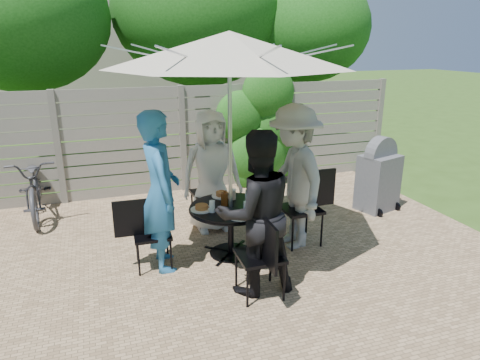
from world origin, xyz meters
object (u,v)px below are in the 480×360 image
object	(u,v)px
patio_table	(231,221)
bicycle	(35,186)
chair_front	(260,272)
glass_right	(248,195)
plate_extra	(253,211)
coffee_cup	(233,195)
person_back	(212,172)
person_left	(160,192)
chair_back	(210,206)
chair_left	(152,247)
glass_front	(246,207)
plate_front	(241,215)
plate_right	(258,201)
syrup_jug	(225,199)
chair_right	(301,222)
person_front	(256,214)
glass_left	(212,206)
plate_back	(222,195)
plate_left	(202,208)
person_right	(294,178)
bbq_grill	(378,177)
umbrella	(229,50)

from	to	relation	value
patio_table	bicycle	xyz separation A→B (m)	(-2.39, 2.19, 0.02)
chair_front	glass_right	distance (m)	1.19
plate_extra	coffee_cup	size ratio (longest dim) A/B	2.00
person_back	person_left	world-z (taller)	person_left
chair_back	chair_left	xyz separation A→B (m)	(-0.96, -0.97, -0.04)
patio_table	glass_front	xyz separation A→B (m)	(0.11, -0.26, 0.27)
person_back	glass_right	distance (m)	0.78
plate_front	bicycle	xyz separation A→B (m)	(-2.39, 2.55, -0.20)
person_back	plate_right	xyz separation A→B (m)	(0.37, -0.83, -0.17)
syrup_jug	coffee_cup	size ratio (longest dim) A/B	1.33
chair_back	chair_right	size ratio (longest dim) A/B	1.01
person_front	glass_left	bearing A→B (deg)	-70.30
patio_table	chair_back	xyz separation A→B (m)	(-0.01, 0.97, -0.15)
plate_front	coffee_cup	distance (m)	0.59
chair_back	glass_right	bearing A→B (deg)	13.97
chair_right	glass_left	xyz separation A→B (m)	(-1.23, -0.11, 0.42)
plate_back	plate_left	xyz separation A→B (m)	(-0.36, -0.36, 0.00)
glass_left	glass_right	world-z (taller)	same
person_right	syrup_jug	distance (m)	0.91
person_left	bicycle	size ratio (longest dim) A/B	1.03
plate_left	plate_front	bearing A→B (deg)	-44.63
chair_left	person_front	world-z (taller)	person_front
chair_back	plate_extra	size ratio (longest dim) A/B	4.15
person_left	person_front	world-z (taller)	person_left
syrup_jug	glass_front	bearing A→B (deg)	-61.59
patio_table	plate_left	world-z (taller)	plate_left
patio_table	plate_extra	bearing A→B (deg)	-58.66
coffee_cup	bbq_grill	xyz separation A→B (m)	(2.53, 0.46, -0.17)
plate_front	glass_left	world-z (taller)	glass_left
plate_front	plate_extra	size ratio (longest dim) A/B	1.08
plate_extra	chair_front	bearing A→B (deg)	-104.81
plate_left	syrup_jug	distance (m)	0.31
person_front	glass_left	world-z (taller)	person_front
chair_back	person_front	world-z (taller)	person_front
umbrella	chair_back	xyz separation A→B (m)	(-0.01, 0.97, -2.16)
plate_front	glass_right	world-z (taller)	glass_right
plate_extra	bbq_grill	size ratio (longest dim) A/B	0.20
chair_left	chair_front	world-z (taller)	chair_front
plate_extra	syrup_jug	xyz separation A→B (m)	(-0.24, 0.35, 0.06)
person_left	plate_back	bearing A→B (deg)	-66.55
patio_table	plate_right	size ratio (longest dim) A/B	3.83
chair_right	plate_front	distance (m)	1.10
chair_right	plate_left	bearing A→B (deg)	0.23
plate_back	patio_table	bearing A→B (deg)	-89.63
person_back	person_right	bearing A→B (deg)	-45.00
umbrella	plate_back	world-z (taller)	umbrella
patio_table	coffee_cup	size ratio (longest dim) A/B	8.31
person_back	bbq_grill	bearing A→B (deg)	-3.60
patio_table	coffee_cup	xyz separation A→B (m)	(0.10, 0.22, 0.26)
person_left	plate_extra	bearing A→B (deg)	-106.54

